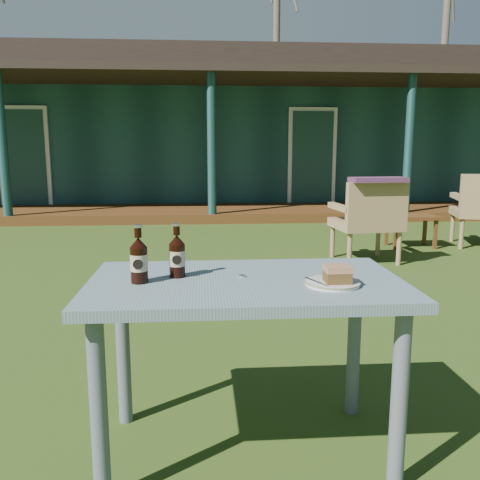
{
  "coord_description": "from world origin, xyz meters",
  "views": [
    {
      "loc": [
        -0.16,
        -3.48,
        1.21
      ],
      "look_at": [
        0.0,
        -1.3,
        0.82
      ],
      "focal_mm": 38.0,
      "sensor_mm": 36.0,
      "label": 1
    }
  ],
  "objects": [
    {
      "name": "plate",
      "position": [
        0.31,
        -1.7,
        0.73
      ],
      "size": [
        0.2,
        0.2,
        0.01
      ],
      "color": "silver",
      "rests_on": "cafe_table"
    },
    {
      "name": "pavilion",
      "position": [
        -0.0,
        9.39,
        1.61
      ],
      "size": [
        15.8,
        8.3,
        3.45
      ],
      "color": "#173C3A",
      "rests_on": "ground"
    },
    {
      "name": "ground",
      "position": [
        0.0,
        0.0,
        0.0
      ],
      "size": [
        80.0,
        80.0,
        0.0
      ],
      "primitive_type": "plane",
      "color": "#334916"
    },
    {
      "name": "cola_bottle_near",
      "position": [
        -0.26,
        -1.54,
        0.8
      ],
      "size": [
        0.06,
        0.06,
        0.21
      ],
      "color": "black",
      "rests_on": "cafe_table"
    },
    {
      "name": "tree_right",
      "position": [
        9.5,
        17.0,
        5.5
      ],
      "size": [
        0.28,
        0.28,
        11.0
      ],
      "primitive_type": "cylinder",
      "color": "brown",
      "rests_on": "ground"
    },
    {
      "name": "cake_slice",
      "position": [
        0.32,
        -1.72,
        0.77
      ],
      "size": [
        0.09,
        0.09,
        0.06
      ],
      "color": "#4E3519",
      "rests_on": "plate"
    },
    {
      "name": "cola_bottle_far",
      "position": [
        -0.4,
        -1.62,
        0.81
      ],
      "size": [
        0.07,
        0.07,
        0.22
      ],
      "color": "black",
      "rests_on": "cafe_table"
    },
    {
      "name": "fork",
      "position": [
        0.25,
        -1.71,
        0.74
      ],
      "size": [
        0.07,
        0.13,
        0.0
      ],
      "primitive_type": "cube",
      "rotation": [
        0.0,
        0.0,
        0.4
      ],
      "color": "silver",
      "rests_on": "plate"
    },
    {
      "name": "cafe_table",
      "position": [
        0.0,
        -1.6,
        0.62
      ],
      "size": [
        1.2,
        0.7,
        0.72
      ],
      "color": "slate",
      "rests_on": "ground"
    },
    {
      "name": "bottle_cap",
      "position": [
        -0.01,
        -1.56,
        0.72
      ],
      "size": [
        0.03,
        0.03,
        0.01
      ],
      "primitive_type": "cylinder",
      "color": "silver",
      "rests_on": "cafe_table"
    },
    {
      "name": "tree_mid",
      "position": [
        3.0,
        18.5,
        4.75
      ],
      "size": [
        0.28,
        0.28,
        9.5
      ],
      "primitive_type": "cylinder",
      "color": "brown",
      "rests_on": "ground"
    },
    {
      "name": "armchair_left",
      "position": [
        1.61,
        1.76,
        0.49
      ],
      "size": [
        0.71,
        0.67,
        0.88
      ],
      "color": "#9C794E",
      "rests_on": "ground"
    },
    {
      "name": "side_table",
      "position": [
        2.43,
        2.59,
        0.34
      ],
      "size": [
        0.6,
        0.4,
        0.4
      ],
      "color": "#512F13",
      "rests_on": "ground"
    },
    {
      "name": "floral_throw",
      "position": [
        1.62,
        1.58,
        0.9
      ],
      "size": [
        0.59,
        0.28,
        0.05
      ],
      "primitive_type": "cube",
      "rotation": [
        0.0,
        0.0,
        3.24
      ],
      "color": "#562C4B",
      "rests_on": "armchair_left"
    }
  ]
}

